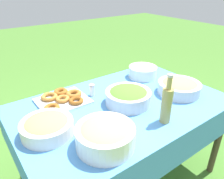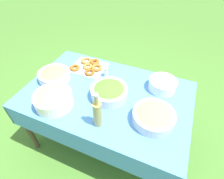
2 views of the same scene
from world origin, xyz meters
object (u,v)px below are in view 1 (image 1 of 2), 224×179
(salad_bowl, at_px, (128,96))
(fruit_bowl, at_px, (47,126))
(pasta_bowl, at_px, (105,135))
(plate_stack, at_px, (143,72))
(donut_platter, at_px, (63,99))
(bread_bowl, at_px, (179,87))
(olive_oil_bottle, at_px, (167,104))

(salad_bowl, xyz_separation_m, fruit_bowl, (0.58, -0.01, -0.01))
(pasta_bowl, relative_size, plate_stack, 1.26)
(plate_stack, bearing_deg, donut_platter, -0.83)
(donut_platter, height_order, fruit_bowl, fruit_bowl)
(salad_bowl, distance_m, pasta_bowl, 0.46)
(bread_bowl, relative_size, fruit_bowl, 1.09)
(salad_bowl, height_order, olive_oil_bottle, olive_oil_bottle)
(donut_platter, bearing_deg, pasta_bowl, 88.49)
(donut_platter, distance_m, fruit_bowl, 0.36)
(olive_oil_bottle, bearing_deg, plate_stack, -121.73)
(fruit_bowl, bearing_deg, plate_stack, -164.57)
(pasta_bowl, xyz_separation_m, fruit_bowl, (0.21, -0.28, -0.02))
(donut_platter, distance_m, olive_oil_bottle, 0.72)
(salad_bowl, xyz_separation_m, olive_oil_bottle, (-0.04, 0.30, 0.07))
(salad_bowl, xyz_separation_m, plate_stack, (-0.40, -0.28, -0.01))
(bread_bowl, bearing_deg, salad_bowl, -14.88)
(pasta_bowl, relative_size, donut_platter, 0.88)
(pasta_bowl, xyz_separation_m, olive_oil_bottle, (-0.42, 0.03, 0.05))
(olive_oil_bottle, distance_m, fruit_bowl, 0.70)
(donut_platter, distance_m, plate_stack, 0.77)
(donut_platter, bearing_deg, bread_bowl, 152.62)
(fruit_bowl, bearing_deg, bread_bowl, 173.22)
(plate_stack, relative_size, fruit_bowl, 0.84)
(pasta_bowl, distance_m, olive_oil_bottle, 0.42)
(plate_stack, relative_size, olive_oil_bottle, 0.78)
(salad_bowl, relative_size, plate_stack, 1.29)
(pasta_bowl, distance_m, plate_stack, 0.95)
(donut_platter, bearing_deg, plate_stack, 179.17)
(salad_bowl, distance_m, bread_bowl, 0.43)
(donut_platter, bearing_deg, fruit_bowl, 52.06)
(pasta_bowl, relative_size, fruit_bowl, 1.06)
(pasta_bowl, xyz_separation_m, bread_bowl, (-0.79, -0.16, -0.02))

